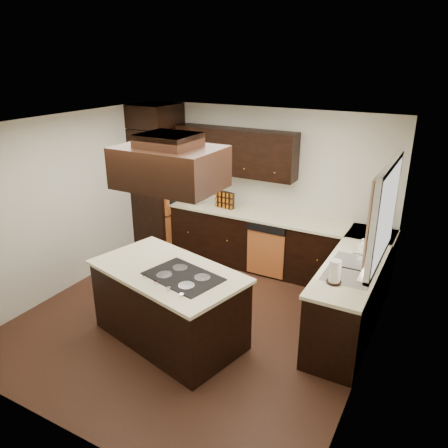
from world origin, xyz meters
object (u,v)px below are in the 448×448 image
at_px(island, 169,306).
at_px(range_hood, 170,167).
at_px(oven_column, 159,190).
at_px(spice_rack, 225,200).

bearing_deg(island, range_hood, -14.58).
height_order(oven_column, spice_rack, oven_column).
relative_size(island, range_hood, 1.67).
height_order(oven_column, island, oven_column).
bearing_deg(oven_column, island, -51.68).
relative_size(oven_column, spice_rack, 6.61).
bearing_deg(island, spice_rack, 115.13).
distance_m(island, range_hood, 1.73).
bearing_deg(oven_column, spice_rack, 3.11).
distance_m(oven_column, spice_rack, 1.26).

